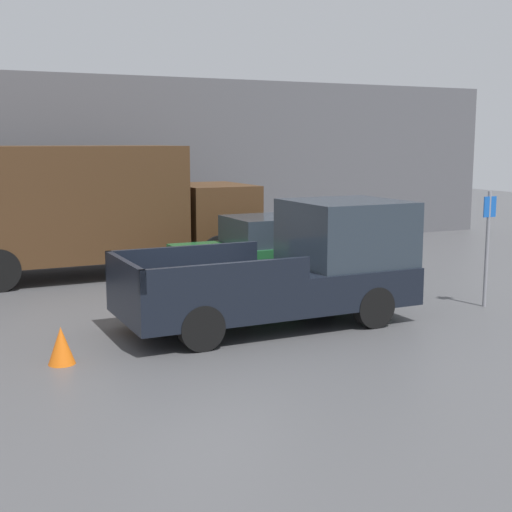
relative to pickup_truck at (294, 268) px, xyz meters
The scene contains 7 objects.
ground_plane 1.92m from the pickup_truck, 168.95° to the left, with size 60.00×60.00×0.00m, color #4C4C4F.
building_wall 9.49m from the pickup_truck, 99.92° to the left, with size 28.00×0.15×5.06m.
pickup_truck is the anchor object (origin of this frame).
car 3.16m from the pickup_truck, 66.80° to the left, with size 4.64×1.85×1.59m.
delivery_truck 6.79m from the pickup_truck, 112.82° to the left, with size 8.21×2.62×3.11m.
parking_sign 4.02m from the pickup_truck, ahead, with size 0.30×0.07×2.27m.
traffic_cone 4.36m from the pickup_truck, behind, with size 0.40×0.40×0.56m.
Camera 1 is at (-4.40, -11.30, 3.23)m, focal length 50.00 mm.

